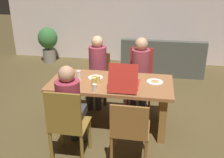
{
  "coord_description": "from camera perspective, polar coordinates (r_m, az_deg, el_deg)",
  "views": [
    {
      "loc": [
        0.61,
        -3.42,
        2.21
      ],
      "look_at": [
        0.0,
        0.1,
        0.73
      ],
      "focal_mm": 41.84,
      "sensor_mm": 36.0,
      "label": 1
    }
  ],
  "objects": [
    {
      "name": "plate_1",
      "position": [
        3.82,
        9.34,
        -0.56
      ],
      "size": [
        0.24,
        0.24,
        0.03
      ],
      "color": "white",
      "rests_on": "dining_table"
    },
    {
      "name": "person_2",
      "position": [
        3.24,
        -9.04,
        -5.46
      ],
      "size": [
        0.29,
        0.53,
        1.23
      ],
      "color": "#393839",
      "rests_on": "ground"
    },
    {
      "name": "drinking_glass_2",
      "position": [
        3.7,
        -3.07,
        -0.2
      ],
      "size": [
        0.06,
        0.06,
        0.12
      ],
      "primitive_type": "cylinder",
      "color": "#E2CE66",
      "rests_on": "dining_table"
    },
    {
      "name": "pizza_box_0",
      "position": [
        3.62,
        2.78,
        -0.83
      ],
      "size": [
        0.39,
        0.53,
        0.39
      ],
      "color": "red",
      "rests_on": "dining_table"
    },
    {
      "name": "person_0",
      "position": [
        4.42,
        6.18,
        2.51
      ],
      "size": [
        0.31,
        0.54,
        1.21
      ],
      "color": "#2B2D44",
      "rests_on": "ground"
    },
    {
      "name": "potted_plant",
      "position": [
        6.95,
        -13.79,
        7.92
      ],
      "size": [
        0.49,
        0.49,
        0.91
      ],
      "color": "gray",
      "rests_on": "ground"
    },
    {
      "name": "drinking_glass_3",
      "position": [
        3.85,
        -7.24,
        0.78
      ],
      "size": [
        0.07,
        0.07,
        0.15
      ],
      "primitive_type": "cylinder",
      "color": "silver",
      "rests_on": "dining_table"
    },
    {
      "name": "plate_0",
      "position": [
        3.93,
        -3.63,
        0.39
      ],
      "size": [
        0.22,
        0.22,
        0.03
      ],
      "color": "white",
      "rests_on": "dining_table"
    },
    {
      "name": "back_wall",
      "position": [
        6.72,
        4.72,
        15.86
      ],
      "size": [
        6.62,
        0.12,
        2.89
      ],
      "primitive_type": "cube",
      "color": "silver",
      "rests_on": "ground"
    },
    {
      "name": "couch",
      "position": [
        6.21,
        10.84,
        4.06
      ],
      "size": [
        1.84,
        0.82,
        0.82
      ],
      "color": "#4E5148",
      "rests_on": "ground"
    },
    {
      "name": "person_1",
      "position": [
        4.51,
        -3.31,
        2.96
      ],
      "size": [
        0.31,
        0.54,
        1.21
      ],
      "color": "#3B3943",
      "rests_on": "ground"
    },
    {
      "name": "chair_2",
      "position": [
        3.19,
        -9.77,
        -9.6
      ],
      "size": [
        0.45,
        0.42,
        0.98
      ],
      "color": "olive",
      "rests_on": "ground"
    },
    {
      "name": "drinking_glass_1",
      "position": [
        3.6,
        -3.97,
        -0.73
      ],
      "size": [
        0.07,
        0.07,
        0.14
      ],
      "primitive_type": "cylinder",
      "color": "#E6CE61",
      "rests_on": "dining_table"
    },
    {
      "name": "chair_0",
      "position": [
        4.64,
        6.25,
        1.33
      ],
      "size": [
        0.43,
        0.44,
        0.98
      ],
      "color": "#B82C29",
      "rests_on": "ground"
    },
    {
      "name": "chair_1",
      "position": [
        4.73,
        -2.88,
        0.68
      ],
      "size": [
        0.39,
        0.39,
        0.86
      ],
      "color": "#553A18",
      "rests_on": "ground"
    },
    {
      "name": "drinking_glass_0",
      "position": [
        3.47,
        -3.8,
        -1.92
      ],
      "size": [
        0.06,
        0.06,
        0.1
      ],
      "primitive_type": "cylinder",
      "color": "silver",
      "rests_on": "dining_table"
    },
    {
      "name": "chair_3",
      "position": [
        3.09,
        3.9,
        -10.95
      ],
      "size": [
        0.45,
        0.44,
        0.88
      ],
      "color": "#8F5D2C",
      "rests_on": "ground"
    },
    {
      "name": "ground_plane",
      "position": [
        4.12,
        -0.24,
        -9.96
      ],
      "size": [
        20.0,
        20.0,
        0.0
      ],
      "primitive_type": "plane",
      "color": "brown"
    },
    {
      "name": "dining_table",
      "position": [
        3.83,
        -0.25,
        -2.27
      ],
      "size": [
        1.78,
        0.86,
        0.73
      ],
      "color": "#A0653B",
      "rests_on": "ground"
    }
  ]
}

